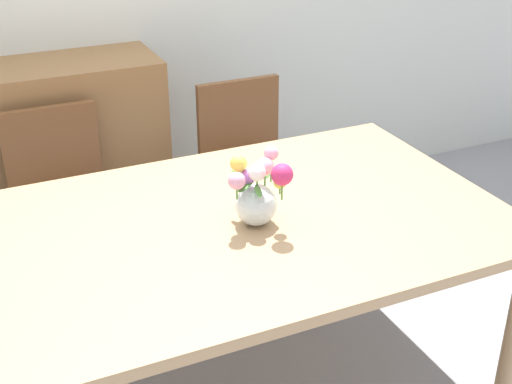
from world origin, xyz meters
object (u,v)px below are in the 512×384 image
at_px(chair_left, 62,196).
at_px(dresser, 20,170).
at_px(flower_vase, 258,193).
at_px(dining_table, 238,239).
at_px(chair_right, 248,161).

relative_size(chair_left, dresser, 0.64).
xyz_separation_m(dresser, flower_vase, (0.63, -1.38, 0.38)).
distance_m(chair_left, flower_vase, 1.16).
xyz_separation_m(dining_table, flower_vase, (0.05, -0.05, 0.19)).
bearing_deg(chair_right, dresser, -21.37).
distance_m(dining_table, flower_vase, 0.20).
xyz_separation_m(chair_left, dresser, (-0.13, 0.40, -0.02)).
distance_m(chair_right, flower_vase, 1.12).
height_order(chair_right, flower_vase, flower_vase).
distance_m(dining_table, chair_right, 1.05).
bearing_deg(dresser, chair_left, -72.66).
bearing_deg(dining_table, chair_right, 64.15).
bearing_deg(dining_table, flower_vase, -45.97).
bearing_deg(flower_vase, chair_right, 67.83).
xyz_separation_m(dining_table, chair_left, (-0.45, 0.93, -0.17)).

